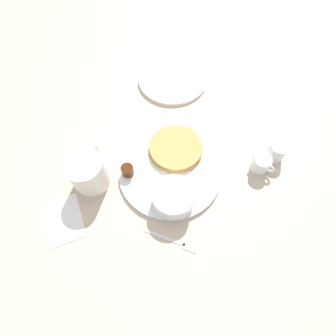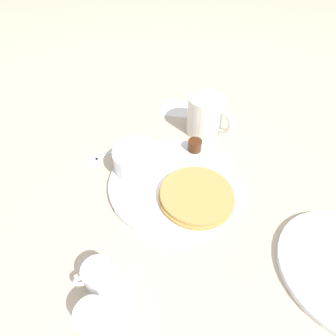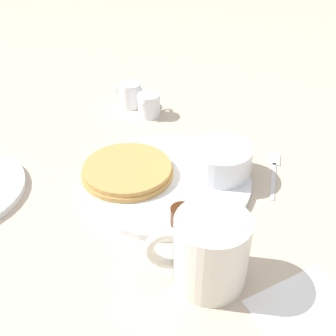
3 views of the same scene
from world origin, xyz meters
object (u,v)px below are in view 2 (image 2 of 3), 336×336
at_px(coffee_mug, 206,115).
at_px(creamer_pitcher_near, 98,276).
at_px(fork, 103,156).
at_px(creamer_pitcher_far, 94,319).
at_px(bowl, 137,158).
at_px(plate, 173,182).

height_order(coffee_mug, creamer_pitcher_near, coffee_mug).
bearing_deg(fork, creamer_pitcher_far, 119.97).
bearing_deg(creamer_pitcher_far, fork, -60.03).
xyz_separation_m(creamer_pitcher_near, creamer_pitcher_far, (-0.03, 0.06, 0.00)).
distance_m(creamer_pitcher_near, fork, 0.31).
distance_m(bowl, creamer_pitcher_far, 0.33).
bearing_deg(creamer_pitcher_far, creamer_pitcher_near, -63.12).
distance_m(bowl, coffee_mug, 0.23).
height_order(bowl, fork, bowl).
bearing_deg(creamer_pitcher_near, fork, -59.39).
bearing_deg(fork, plate, 173.86).
distance_m(coffee_mug, fork, 0.29).
xyz_separation_m(coffee_mug, fork, (0.21, 0.19, -0.05)).
distance_m(plate, bowl, 0.10).
xyz_separation_m(bowl, creamer_pitcher_far, (-0.09, 0.32, -0.01)).
bearing_deg(coffee_mug, creamer_pitcher_near, 84.04).
bearing_deg(coffee_mug, bowl, 62.93).
relative_size(bowl, creamer_pitcher_far, 1.87).
bearing_deg(fork, creamer_pitcher_near, 120.61).
height_order(creamer_pitcher_far, fork, creamer_pitcher_far).
height_order(coffee_mug, fork, coffee_mug).
bearing_deg(fork, bowl, 174.25).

